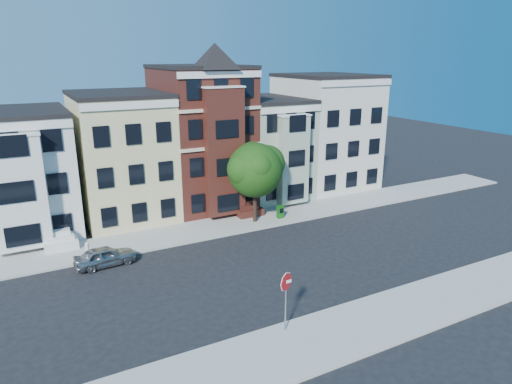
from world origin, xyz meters
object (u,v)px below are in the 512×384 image
newspaper_box (280,212)px  fire_hydrant (88,251)px  street_tree (255,174)px  parked_car (105,256)px  stop_sign (286,298)px

newspaper_box → fire_hydrant: size_ratio=1.40×
fire_hydrant → newspaper_box: bearing=1.3°
street_tree → parked_car: size_ratio=2.08×
street_tree → fire_hydrant: street_tree is taller
parked_car → stop_sign: size_ratio=1.09×
newspaper_box → fire_hydrant: (-15.24, -0.34, -0.15)m
newspaper_box → stop_sign: (-8.06, -13.93, 1.22)m
newspaper_box → street_tree: bearing=170.4°
street_tree → parked_car: 12.90m
newspaper_box → fire_hydrant: newspaper_box is taller
parked_car → fire_hydrant: size_ratio=5.00×
parked_car → fire_hydrant: 1.94m
street_tree → stop_sign: 15.52m
parked_car → newspaper_box: bearing=-85.7°
parked_car → newspaper_box: 14.56m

